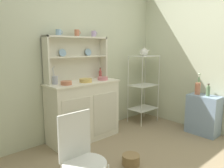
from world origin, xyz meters
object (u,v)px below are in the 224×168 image
Objects in this scene: wire_chair at (80,154)px; oil_bottle at (208,91)px; bakers_rack at (144,83)px; hutch_cabinet at (83,110)px; hutch_shelf_unit at (76,55)px; porcelain_teapot at (144,52)px; floor_basket at (131,160)px; utensil_jar at (55,80)px; bowl_mixing_large at (66,83)px; flower_vase at (198,88)px; cup_sky_0 at (59,32)px; jam_bottle at (100,74)px; side_shelf_blue at (203,115)px.

wire_chair is 4.39× the size of oil_bottle.
hutch_cabinet is at bearing 175.71° from bakers_rack.
porcelain_teapot is at bearing -11.55° from hutch_shelf_unit.
bakers_rack reaches higher than oil_bottle.
floor_basket is 0.87× the size of utensil_jar.
hutch_cabinet is at bearing 175.71° from porcelain_teapot.
oil_bottle is (0.26, -1.07, -0.58)m from porcelain_teapot.
bowl_mixing_large is at bearing 179.22° from bakers_rack.
hutch_cabinet is 1.30m from bakers_rack.
hutch_shelf_unit is at bearing 39.83° from wire_chair.
hutch_shelf_unit is 2.96× the size of flower_vase.
wire_chair is 1.31m from bowl_mixing_large.
bakers_rack is at bearing -7.93° from cup_sky_0.
cup_sky_0 reaches higher than flower_vase.
hutch_cabinet is at bearing -10.96° from utensil_jar.
jam_bottle reaches higher than flower_vase.
hutch_shelf_unit reaches higher than porcelain_teapot.
floor_basket is 1.38× the size of bowl_mixing_large.
utensil_jar reaches higher than flower_vase.
utensil_jar is (-0.08, 0.15, 0.03)m from bowl_mixing_large.
hutch_shelf_unit is at bearing 89.15° from floor_basket.
cup_sky_0 is 0.51× the size of jam_bottle.
cup_sky_0 is at bearing 103.98° from floor_basket.
oil_bottle is (-0.00, -0.17, -0.02)m from flower_vase.
side_shelf_blue is at bearing -90.25° from flower_vase.
utensil_jar is (-1.92, 1.19, 0.62)m from side_shelf_blue.
jam_bottle is at bearing 27.69° from wire_chair.
hutch_shelf_unit is at bearing 168.46° from bakers_rack.
hutch_cabinet is 4.52× the size of utensil_jar.
floor_basket is at bearing -70.18° from utensil_jar.
wire_chair is 0.98m from floor_basket.
jam_bottle is (-0.86, 0.18, 0.21)m from bakers_rack.
bakers_rack is 1.44× the size of wire_chair.
flower_vase is at bearing -37.29° from hutch_shelf_unit.
wire_chair is (-0.86, -1.20, 0.07)m from hutch_cabinet.
flower_vase is at bearing -73.95° from porcelain_teapot.
hutch_cabinet reaches higher than wire_chair.
bowl_mixing_large is 0.87× the size of jam_bottle.
bakers_rack reaches higher than bowl_mixing_large.
jam_bottle is (0.72, 0.16, 0.04)m from bowl_mixing_large.
oil_bottle is (1.81, -1.29, -0.86)m from cup_sky_0.
oil_bottle reaches higher than floor_basket.
wire_chair is at bearing -165.64° from floor_basket.
cup_sky_0 reaches higher than utensil_jar.
wire_chair is 1.79m from cup_sky_0.
hutch_shelf_unit is 6.71× the size of bowl_mixing_large.
porcelain_teapot is at bearing 106.05° from flower_vase.
porcelain_teapot reaches higher than hutch_cabinet.
bakers_rack is 1.69m from utensil_jar.
cup_sky_0 is at bearing -172.03° from hutch_shelf_unit.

